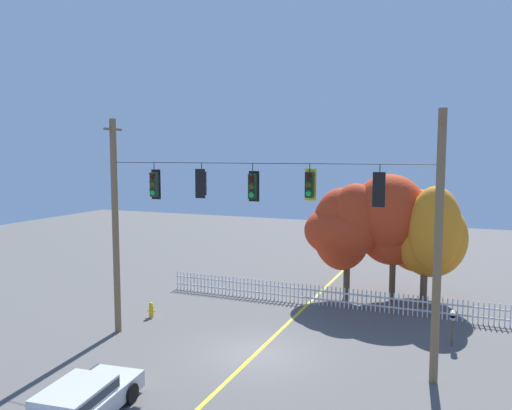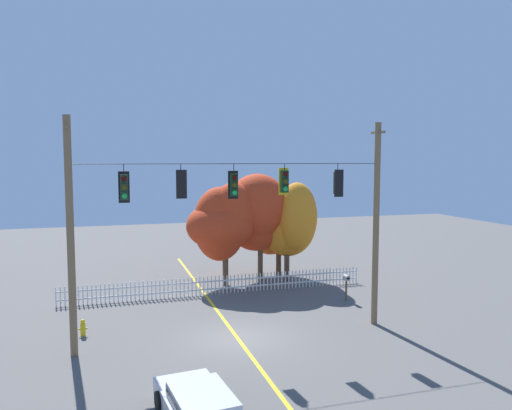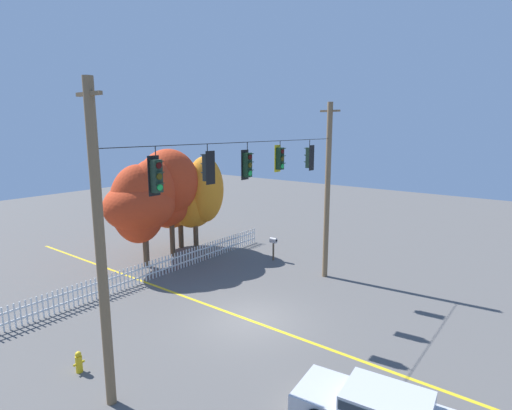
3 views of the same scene
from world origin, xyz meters
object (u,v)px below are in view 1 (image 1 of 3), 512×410
at_px(autumn_oak_far_east, 422,230).
at_px(traffic_signal_eastbound_side, 310,185).
at_px(autumn_maple_near_fence, 345,228).
at_px(parked_car, 78,403).
at_px(traffic_signal_northbound_primary, 202,183).
at_px(traffic_signal_westbound_side, 379,189).
at_px(traffic_signal_southbound_primary, 154,184).
at_px(fire_hydrant, 151,310).
at_px(autumn_maple_mid, 392,224).
at_px(autumn_maple_far_west, 432,235).
at_px(roadside_mailbox, 453,318).
at_px(traffic_signal_northbound_secondary, 253,186).

bearing_deg(autumn_oak_far_east, traffic_signal_eastbound_side, -106.67).
relative_size(autumn_maple_near_fence, parked_car, 1.31).
xyz_separation_m(traffic_signal_northbound_primary, traffic_signal_westbound_side, (6.95, -0.00, -0.05)).
height_order(traffic_signal_southbound_primary, fire_hydrant, traffic_signal_southbound_primary).
xyz_separation_m(autumn_maple_mid, autumn_maple_far_west, (2.05, -0.46, -0.42)).
relative_size(traffic_signal_southbound_primary, traffic_signal_eastbound_side, 1.13).
relative_size(traffic_signal_westbound_side, autumn_maple_far_west, 0.24).
xyz_separation_m(autumn_maple_far_west, roadside_mailbox, (1.18, -5.34, -2.55)).
bearing_deg(autumn_maple_near_fence, traffic_signal_northbound_secondary, -100.27).
bearing_deg(autumn_maple_far_west, traffic_signal_northbound_secondary, -123.52).
distance_m(traffic_signal_southbound_primary, traffic_signal_westbound_side, 9.18).
height_order(autumn_oak_far_east, autumn_maple_far_west, autumn_maple_far_west).
xyz_separation_m(fire_hydrant, roadside_mailbox, (13.46, 1.60, 0.81)).
relative_size(autumn_maple_near_fence, autumn_oak_far_east, 1.06).
height_order(traffic_signal_northbound_primary, traffic_signal_eastbound_side, same).
xyz_separation_m(traffic_signal_eastbound_side, traffic_signal_westbound_side, (2.51, -0.02, -0.10)).
distance_m(traffic_signal_eastbound_side, autumn_maple_mid, 10.09).
distance_m(autumn_maple_mid, parked_car, 18.03).
xyz_separation_m(traffic_signal_southbound_primary, roadside_mailbox, (11.66, 3.80, -5.39)).
xyz_separation_m(traffic_signal_eastbound_side, autumn_maple_near_fence, (-0.62, 9.00, -2.83)).
relative_size(traffic_signal_eastbound_side, traffic_signal_westbound_side, 0.92).
bearing_deg(traffic_signal_northbound_primary, autumn_maple_mid, 57.18).
height_order(traffic_signal_northbound_primary, autumn_maple_mid, traffic_signal_northbound_primary).
height_order(traffic_signal_southbound_primary, autumn_maple_near_fence, traffic_signal_southbound_primary).
height_order(traffic_signal_northbound_primary, traffic_signal_northbound_secondary, same).
relative_size(traffic_signal_northbound_primary, roadside_mailbox, 0.97).
height_order(traffic_signal_northbound_secondary, autumn_maple_mid, traffic_signal_northbound_secondary).
xyz_separation_m(autumn_maple_mid, fire_hydrant, (-10.23, -7.40, -3.78)).
relative_size(traffic_signal_northbound_secondary, roadside_mailbox, 1.02).
distance_m(traffic_signal_eastbound_side, autumn_maple_near_fence, 9.45).
xyz_separation_m(autumn_oak_far_east, fire_hydrant, (-11.68, -8.52, -3.38)).
bearing_deg(traffic_signal_southbound_primary, autumn_maple_mid, 48.72).
height_order(traffic_signal_northbound_primary, autumn_oak_far_east, traffic_signal_northbound_primary).
bearing_deg(traffic_signal_southbound_primary, autumn_oak_far_east, 47.33).
xyz_separation_m(autumn_maple_near_fence, fire_hydrant, (-7.85, -6.80, -3.52)).
bearing_deg(parked_car, autumn_maple_mid, 67.76).
bearing_deg(parked_car, traffic_signal_northbound_secondary, 68.32).
distance_m(traffic_signal_northbound_secondary, parked_car, 9.42).
distance_m(autumn_maple_near_fence, roadside_mailbox, 8.11).
relative_size(autumn_maple_mid, autumn_oak_far_east, 1.15).
xyz_separation_m(traffic_signal_eastbound_side, autumn_maple_mid, (1.76, 9.60, -2.56)).
bearing_deg(parked_car, autumn_maple_far_west, 61.20).
xyz_separation_m(traffic_signal_northbound_primary, fire_hydrant, (-4.02, 2.22, -6.30)).
relative_size(traffic_signal_southbound_primary, roadside_mailbox, 1.07).
bearing_deg(traffic_signal_northbound_primary, traffic_signal_northbound_secondary, 0.49).
bearing_deg(autumn_oak_far_east, autumn_maple_mid, -142.33).
bearing_deg(autumn_maple_far_west, traffic_signal_southbound_primary, -138.90).
distance_m(traffic_signal_westbound_side, autumn_maple_mid, 9.96).
height_order(traffic_signal_southbound_primary, traffic_signal_northbound_secondary, same).
height_order(traffic_signal_northbound_primary, parked_car, traffic_signal_northbound_primary).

